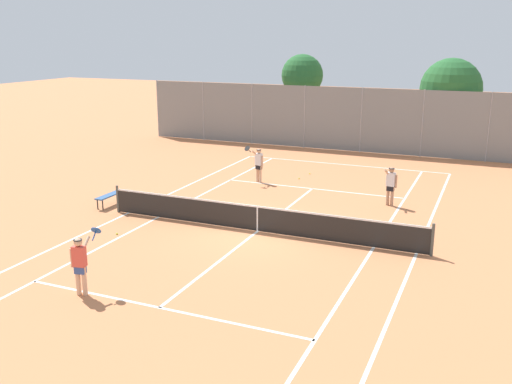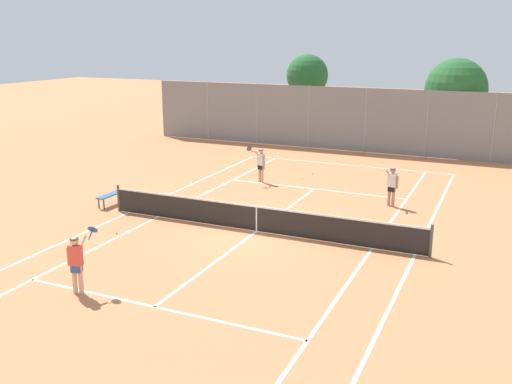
# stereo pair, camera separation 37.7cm
# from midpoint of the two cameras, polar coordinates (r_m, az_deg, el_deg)

# --- Properties ---
(ground_plane) EXTENTS (120.00, 120.00, 0.00)m
(ground_plane) POSITION_cam_midpoint_polar(r_m,az_deg,el_deg) (20.24, -0.39, -3.97)
(ground_plane) COLOR #CC7A4C
(court_line_markings) EXTENTS (11.10, 23.90, 0.01)m
(court_line_markings) POSITION_cam_midpoint_polar(r_m,az_deg,el_deg) (20.24, -0.39, -3.96)
(court_line_markings) COLOR silver
(court_line_markings) RESTS_ON ground
(tennis_net) EXTENTS (12.00, 0.10, 1.07)m
(tennis_net) POSITION_cam_midpoint_polar(r_m,az_deg,el_deg) (20.08, -0.40, -2.60)
(tennis_net) COLOR #474C47
(tennis_net) RESTS_ON ground
(player_near_side) EXTENTS (0.57, 0.81, 1.77)m
(player_near_side) POSITION_cam_midpoint_polar(r_m,az_deg,el_deg) (15.89, -17.84, -6.70)
(player_near_side) COLOR #D8A884
(player_near_side) RESTS_ON ground
(player_far_left) EXTENTS (0.83, 0.69, 1.77)m
(player_far_left) POSITION_cam_midpoint_polar(r_m,az_deg,el_deg) (26.85, -0.14, 2.93)
(player_far_left) COLOR #D8A884
(player_far_left) RESTS_ON ground
(player_far_right) EXTENTS (0.49, 0.47, 1.60)m
(player_far_right) POSITION_cam_midpoint_polar(r_m,az_deg,el_deg) (23.66, 12.88, 0.80)
(player_far_right) COLOR tan
(player_far_right) RESTS_ON ground
(loose_tennis_ball_0) EXTENTS (0.07, 0.07, 0.07)m
(loose_tennis_ball_0) POSITION_cam_midpoint_polar(r_m,az_deg,el_deg) (27.66, 3.94, 1.36)
(loose_tennis_ball_0) COLOR #D1DB33
(loose_tennis_ball_0) RESTS_ON ground
(loose_tennis_ball_1) EXTENTS (0.07, 0.07, 0.07)m
(loose_tennis_ball_1) POSITION_cam_midpoint_polar(r_m,az_deg,el_deg) (20.54, -14.25, -4.07)
(loose_tennis_ball_1) COLOR #D1DB33
(loose_tennis_ball_1) RESTS_ON ground
(loose_tennis_ball_2) EXTENTS (0.07, 0.07, 0.07)m
(loose_tennis_ball_2) POSITION_cam_midpoint_polar(r_m,az_deg,el_deg) (22.37, -3.07, -2.01)
(loose_tennis_ball_2) COLOR #D1DB33
(loose_tennis_ball_2) RESTS_ON ground
(loose_tennis_ball_3) EXTENTS (0.07, 0.07, 0.07)m
(loose_tennis_ball_3) POSITION_cam_midpoint_polar(r_m,az_deg,el_deg) (20.18, 2.96, -3.95)
(loose_tennis_ball_3) COLOR #D1DB33
(loose_tennis_ball_3) RESTS_ON ground
(loose_tennis_ball_4) EXTENTS (0.07, 0.07, 0.07)m
(loose_tennis_ball_4) POSITION_cam_midpoint_polar(r_m,az_deg,el_deg) (28.70, 5.02, 1.85)
(loose_tennis_ball_4) COLOR #D1DB33
(loose_tennis_ball_4) RESTS_ON ground
(courtside_bench) EXTENTS (0.36, 1.50, 0.47)m
(courtside_bench) POSITION_cam_midpoint_polar(r_m,az_deg,el_deg) (24.00, -14.86, -0.37)
(courtside_bench) COLOR #33598C
(courtside_bench) RESTS_ON ground
(back_fence) EXTENTS (28.18, 0.08, 3.82)m
(back_fence) POSITION_cam_midpoint_polar(r_m,az_deg,el_deg) (34.41, 10.16, 7.09)
(back_fence) COLOR gray
(back_fence) RESTS_ON ground
(tree_behind_left) EXTENTS (2.81, 2.81, 5.55)m
(tree_behind_left) POSITION_cam_midpoint_polar(r_m,az_deg,el_deg) (39.37, 4.47, 11.42)
(tree_behind_left) COLOR brown
(tree_behind_left) RESTS_ON ground
(tree_behind_right) EXTENTS (3.52, 3.52, 5.51)m
(tree_behind_right) POSITION_cam_midpoint_polar(r_m,az_deg,el_deg) (35.17, 18.74, 9.51)
(tree_behind_right) COLOR brown
(tree_behind_right) RESTS_ON ground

